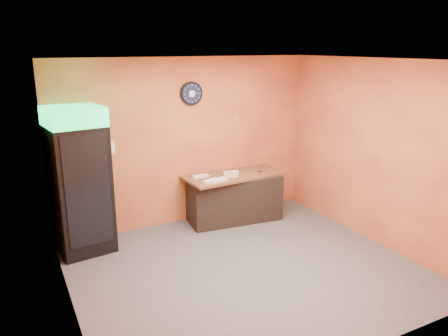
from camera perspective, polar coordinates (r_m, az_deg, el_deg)
floor at (r=6.18m, az=2.75°, el=-13.02°), size 4.50×4.50×0.00m
back_wall at (r=7.39m, az=-4.87°, el=3.40°), size 4.50×0.02×2.80m
left_wall at (r=4.96m, az=-20.23°, el=-3.75°), size 0.02×4.00×2.80m
right_wall at (r=7.01m, az=19.06°, el=1.92°), size 0.02×4.00×2.80m
ceiling at (r=5.42m, az=3.14°, el=13.90°), size 4.50×4.00×0.02m
beverage_cooler at (r=6.63m, az=-18.34°, el=-1.91°), size 0.85×0.85×2.16m
prep_counter at (r=7.65m, az=1.25°, el=-3.93°), size 1.65×0.86×0.79m
wall_clock at (r=7.26m, az=-4.29°, el=9.69°), size 0.38×0.06×0.38m
wall_phone at (r=6.95m, az=-14.59°, el=2.60°), size 0.11×0.10×0.21m
butcher_paper at (r=7.52m, az=1.27°, el=-0.95°), size 1.75×0.86×0.04m
sub_roll_stack at (r=7.32m, az=0.92°, el=-0.82°), size 0.26×0.13×0.11m
wrapped_sandwich_left at (r=7.08m, az=-1.67°, el=-1.68°), size 0.30×0.20×0.04m
wrapped_sandwich_mid at (r=7.11m, az=-0.78°, el=-1.59°), size 0.33×0.18×0.04m
wrapped_sandwich_right at (r=7.34m, az=-3.08°, el=-1.08°), size 0.28×0.12×0.04m
kitchen_tool at (r=7.44m, az=-1.20°, el=-0.73°), size 0.06×0.06×0.06m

